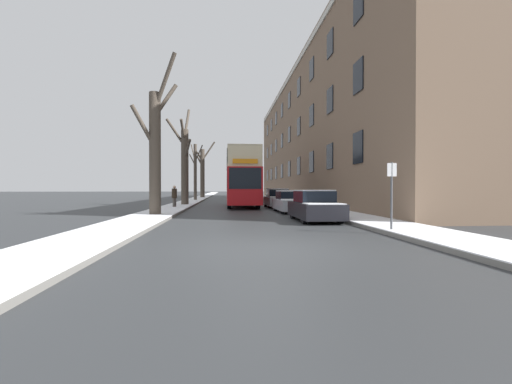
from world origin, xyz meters
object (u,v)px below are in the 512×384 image
at_px(bare_tree_left_2, 195,170).
at_px(double_decker_bus, 242,176).
at_px(parked_car_1, 291,202).
at_px(parked_car_0, 315,207).
at_px(bare_tree_left_3, 203,171).
at_px(parked_car_2, 277,199).
at_px(bare_tree_left_1, 185,162).
at_px(street_sign_post, 392,193).
at_px(pedestrian_left_sidewalk, 174,196).
at_px(bare_tree_left_0, 155,148).

bearing_deg(bare_tree_left_2, double_decker_bus, -68.75).
bearing_deg(parked_car_1, parked_car_0, -90.00).
bearing_deg(bare_tree_left_3, parked_car_2, -73.59).
height_order(bare_tree_left_1, bare_tree_left_3, bare_tree_left_3).
xyz_separation_m(parked_car_0, street_sign_post, (1.35, -4.74, 0.71)).
distance_m(bare_tree_left_1, parked_car_1, 11.60).
xyz_separation_m(pedestrian_left_sidewalk, street_sign_post, (9.26, -14.80, 0.43)).
bearing_deg(bare_tree_left_3, bare_tree_left_2, -90.45).
bearing_deg(parked_car_2, pedestrian_left_sidewalk, -169.99).
xyz_separation_m(bare_tree_left_0, bare_tree_left_3, (0.17, 34.58, 0.50)).
distance_m(bare_tree_left_1, street_sign_post, 20.98).
bearing_deg(bare_tree_left_3, bare_tree_left_1, -89.91).
relative_size(bare_tree_left_1, bare_tree_left_2, 1.23).
relative_size(bare_tree_left_2, parked_car_0, 1.68).
bearing_deg(bare_tree_left_1, parked_car_2, -18.88).
distance_m(bare_tree_left_1, parked_car_2, 8.63).
height_order(double_decker_bus, pedestrian_left_sidewalk, double_decker_bus).
distance_m(double_decker_bus, pedestrian_left_sidewalk, 6.12).
relative_size(bare_tree_left_0, parked_car_1, 1.85).
bearing_deg(bare_tree_left_2, parked_car_2, -61.54).
relative_size(bare_tree_left_3, parked_car_0, 2.10).
bearing_deg(pedestrian_left_sidewalk, bare_tree_left_3, -157.67).
xyz_separation_m(bare_tree_left_1, pedestrian_left_sidewalk, (-0.28, -4.01, -2.80)).
height_order(parked_car_0, parked_car_2, parked_car_2).
distance_m(bare_tree_left_3, parked_car_2, 27.36).
distance_m(parked_car_0, parked_car_1, 5.90).
distance_m(bare_tree_left_2, double_decker_bus, 13.76).
distance_m(parked_car_1, pedestrian_left_sidewalk, 8.94).
bearing_deg(double_decker_bus, bare_tree_left_1, 167.49).
bearing_deg(bare_tree_left_3, parked_car_0, -78.44).
xyz_separation_m(bare_tree_left_1, parked_car_1, (7.63, -8.17, -3.09)).
distance_m(bare_tree_left_0, bare_tree_left_1, 11.16).
xyz_separation_m(bare_tree_left_3, parked_car_0, (7.67, -37.50, -3.48)).
height_order(bare_tree_left_2, parked_car_1, bare_tree_left_2).
bearing_deg(bare_tree_left_1, bare_tree_left_2, 90.63).
bearing_deg(double_decker_bus, bare_tree_left_3, 101.26).
xyz_separation_m(parked_car_2, pedestrian_left_sidewalk, (-7.91, -1.40, 0.25)).
distance_m(bare_tree_left_3, parked_car_1, 32.70).
height_order(bare_tree_left_3, parked_car_2, bare_tree_left_3).
distance_m(bare_tree_left_1, parked_car_0, 16.30).
height_order(bare_tree_left_2, double_decker_bus, bare_tree_left_2).
distance_m(double_decker_bus, parked_car_1, 7.87).
distance_m(bare_tree_left_1, bare_tree_left_3, 23.43).
bearing_deg(bare_tree_left_2, bare_tree_left_1, -89.37).
xyz_separation_m(bare_tree_left_3, double_decker_bus, (4.88, -24.50, -1.56)).
height_order(bare_tree_left_3, double_decker_bus, bare_tree_left_3).
xyz_separation_m(parked_car_1, street_sign_post, (1.35, -10.63, 0.72)).
relative_size(parked_car_2, street_sign_post, 1.81).
relative_size(bare_tree_left_1, bare_tree_left_3, 0.99).
xyz_separation_m(bare_tree_left_3, street_sign_post, (9.02, -42.23, -2.77)).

